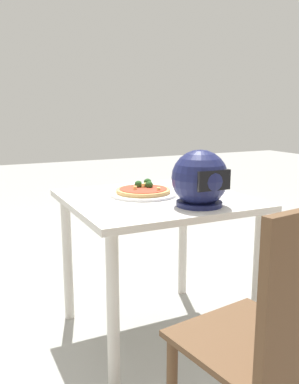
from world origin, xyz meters
The scene contains 6 objects.
ground_plane centered at (0.00, 0.00, 0.00)m, with size 14.00×14.00×0.00m, color #9E9E99.
dining_table centered at (0.00, 0.00, 0.61)m, with size 0.83×0.80×0.71m.
pizza_plate centered at (0.03, -0.07, 0.72)m, with size 0.33×0.33×0.01m, color white.
pizza centered at (0.03, -0.08, 0.74)m, with size 0.27×0.27×0.05m.
motorcycle_helmet centered at (-0.09, 0.24, 0.83)m, with size 0.25×0.25×0.25m.
chair_far centered at (0.09, 0.94, 0.51)m, with size 0.46×0.46×0.90m.
Camera 1 is at (0.87, 1.74, 1.13)m, focal length 38.69 mm.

